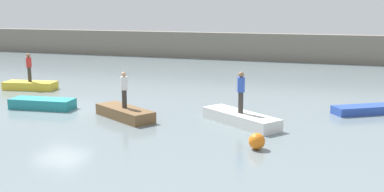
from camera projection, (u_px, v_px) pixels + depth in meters
ground_plane at (60, 110)px, 22.93m from camera, size 120.00×120.00×0.00m
embankment_wall at (209, 45)px, 45.67m from camera, size 80.00×1.20×2.55m
rowboat_yellow at (30, 85)px, 28.56m from camera, size 3.31×1.68×0.49m
rowboat_teal at (43, 104)px, 23.13m from camera, size 3.27×1.45×0.51m
rowboat_brown at (125, 113)px, 21.07m from camera, size 3.44×2.64×0.51m
rowboat_white at (240, 119)px, 20.03m from camera, size 3.87×3.16×0.51m
rowboat_blue at (370, 109)px, 22.14m from camera, size 3.57×2.82×0.39m
person_white_shirt at (124, 88)px, 20.85m from camera, size 0.32×0.32×1.64m
person_blue_shirt at (241, 90)px, 19.80m from camera, size 0.32×0.32×1.79m
person_red_shirt at (29, 66)px, 28.33m from camera, size 0.32×0.32×1.73m
mooring_buoy at (257, 141)px, 16.50m from camera, size 0.59×0.59×0.59m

